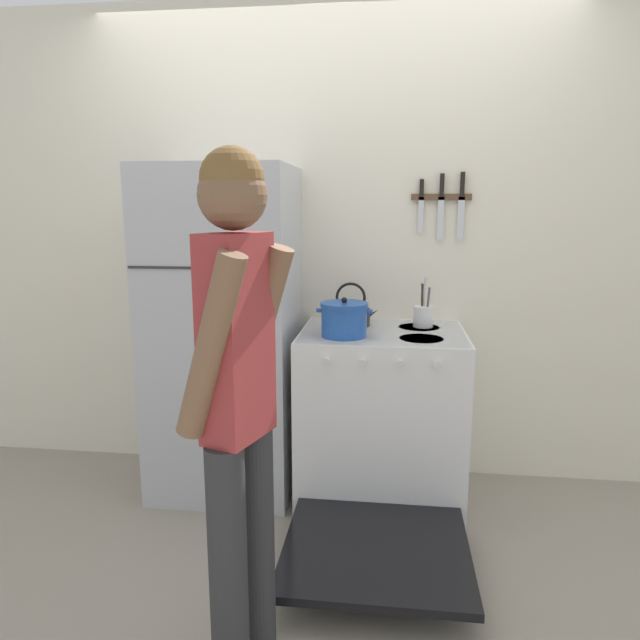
# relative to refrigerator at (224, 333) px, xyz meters

# --- Properties ---
(ground_plane) EXTENTS (14.00, 14.00, 0.00)m
(ground_plane) POSITION_rel_refrigerator_xyz_m (0.52, 0.30, -0.84)
(ground_plane) COLOR gray
(wall_back) EXTENTS (10.00, 0.06, 2.55)m
(wall_back) POSITION_rel_refrigerator_xyz_m (0.52, 0.33, 0.43)
(wall_back) COLOR silver
(wall_back) RESTS_ON ground_plane
(refrigerator) EXTENTS (0.73, 0.63, 1.69)m
(refrigerator) POSITION_rel_refrigerator_xyz_m (0.00, 0.00, 0.00)
(refrigerator) COLOR #B7BABF
(refrigerator) RESTS_ON ground_plane
(stove_range) EXTENTS (0.81, 1.35, 0.88)m
(stove_range) POSITION_rel_refrigerator_xyz_m (0.82, -0.06, -0.41)
(stove_range) COLOR white
(stove_range) RESTS_ON ground_plane
(dutch_oven_pot) EXTENTS (0.27, 0.23, 0.19)m
(dutch_oven_pot) POSITION_rel_refrigerator_xyz_m (0.64, -0.15, 0.12)
(dutch_oven_pot) COLOR #1E4C9E
(dutch_oven_pot) RESTS_ON stove_range
(tea_kettle) EXTENTS (0.25, 0.20, 0.23)m
(tea_kettle) POSITION_rel_refrigerator_xyz_m (0.65, 0.11, 0.10)
(tea_kettle) COLOR black
(tea_kettle) RESTS_ON stove_range
(utensil_jar) EXTENTS (0.10, 0.10, 0.25)m
(utensil_jar) POSITION_rel_refrigerator_xyz_m (1.02, 0.11, 0.10)
(utensil_jar) COLOR silver
(utensil_jar) RESTS_ON stove_range
(person) EXTENTS (0.34, 0.39, 1.66)m
(person) POSITION_rel_refrigerator_xyz_m (0.41, -1.23, 0.10)
(person) COLOR #2D2D30
(person) RESTS_ON ground_plane
(wall_knife_strip) EXTENTS (0.31, 0.03, 0.35)m
(wall_knife_strip) POSITION_rel_refrigerator_xyz_m (1.11, 0.29, 0.69)
(wall_knife_strip) COLOR brown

